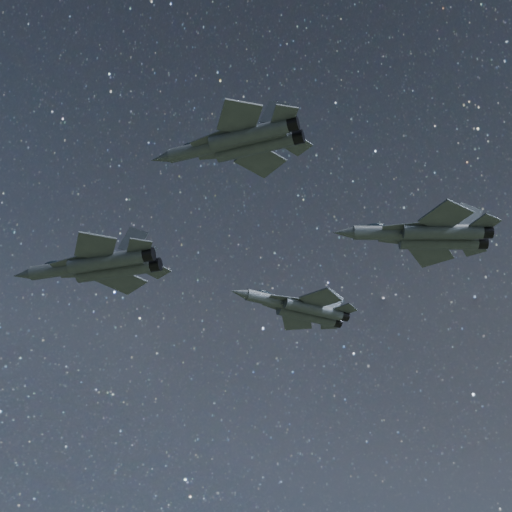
{
  "coord_description": "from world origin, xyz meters",
  "views": [
    {
      "loc": [
        -3.43,
        -64.17,
        99.9
      ],
      "look_at": [
        -1.97,
        1.92,
        144.53
      ],
      "focal_mm": 50.0,
      "sensor_mm": 36.0,
      "label": 1
    }
  ],
  "objects": [
    {
      "name": "jet_right",
      "position": [
        -3.91,
        -13.58,
        147.31
      ],
      "size": [
        16.19,
        10.81,
        4.11
      ],
      "rotation": [
        0.0,
        0.0,
        -0.34
      ],
      "color": "#3A4148"
    },
    {
      "name": "jet_slot",
      "position": [
        15.94,
        -3.76,
        143.65
      ],
      "size": [
        17.11,
        12.21,
        4.37
      ],
      "rotation": [
        0.0,
        0.0,
        -0.01
      ],
      "color": "#3A4148"
    },
    {
      "name": "jet_left",
      "position": [
        4.36,
        18.51,
        147.39
      ],
      "size": [
        17.34,
        11.44,
        4.44
      ],
      "rotation": [
        0.0,
        0.0,
        0.4
      ],
      "color": "#3A4148"
    },
    {
      "name": "jet_lead",
      "position": [
        -20.42,
        6.27,
        145.87
      ],
      "size": [
        19.58,
        13.27,
        4.93
      ],
      "rotation": [
        0.0,
        0.0,
        -0.27
      ],
      "color": "#3A4148"
    }
  ]
}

